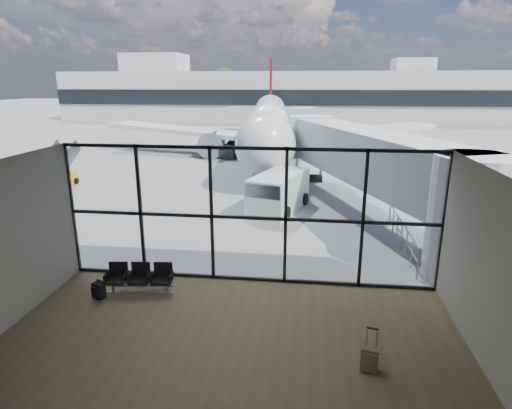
% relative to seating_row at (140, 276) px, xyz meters
% --- Properties ---
extents(ground, '(220.00, 220.00, 0.00)m').
position_rel_seating_row_xyz_m(ground, '(3.29, 41.18, -0.51)').
color(ground, slate).
rests_on(ground, ground).
extents(lounge_shell, '(12.02, 8.01, 4.51)m').
position_rel_seating_row_xyz_m(lounge_shell, '(3.29, -3.62, 2.14)').
color(lounge_shell, brown).
rests_on(lounge_shell, ground).
extents(glass_curtain_wall, '(12.10, 0.12, 4.50)m').
position_rel_seating_row_xyz_m(glass_curtain_wall, '(3.29, 1.18, 1.73)').
color(glass_curtain_wall, white).
rests_on(glass_curtain_wall, ground).
extents(jet_bridge, '(8.00, 16.50, 4.33)m').
position_rel_seating_row_xyz_m(jet_bridge, '(8.19, 8.25, 2.25)').
color(jet_bridge, '#9FA1A5').
rests_on(jet_bridge, ground).
extents(apron_railing, '(0.06, 5.46, 1.11)m').
position_rel_seating_row_xyz_m(apron_railing, '(8.89, 4.68, 0.21)').
color(apron_railing, gray).
rests_on(apron_railing, ground).
extents(far_terminal, '(80.00, 12.20, 11.00)m').
position_rel_seating_row_xyz_m(far_terminal, '(2.70, 63.15, 3.70)').
color(far_terminal, '#B3B4AF').
rests_on(far_terminal, ground).
extents(tree_0, '(4.95, 4.95, 7.12)m').
position_rel_seating_row_xyz_m(tree_0, '(-41.71, 73.18, 4.12)').
color(tree_0, '#382619').
rests_on(tree_0, ground).
extents(tree_1, '(5.61, 5.61, 8.07)m').
position_rel_seating_row_xyz_m(tree_1, '(-35.71, 73.18, 4.74)').
color(tree_1, '#382619').
rests_on(tree_1, ground).
extents(tree_2, '(6.27, 6.27, 9.03)m').
position_rel_seating_row_xyz_m(tree_2, '(-29.71, 73.18, 5.36)').
color(tree_2, '#382619').
rests_on(tree_2, ground).
extents(tree_3, '(4.95, 4.95, 7.12)m').
position_rel_seating_row_xyz_m(tree_3, '(-23.71, 73.18, 4.12)').
color(tree_3, '#382619').
rests_on(tree_3, ground).
extents(tree_4, '(5.61, 5.61, 8.07)m').
position_rel_seating_row_xyz_m(tree_4, '(-17.71, 73.18, 4.74)').
color(tree_4, '#382619').
rests_on(tree_4, ground).
extents(tree_5, '(6.27, 6.27, 9.03)m').
position_rel_seating_row_xyz_m(tree_5, '(-11.71, 73.18, 5.36)').
color(tree_5, '#382619').
rests_on(tree_5, ground).
extents(seating_row, '(2.09, 0.78, 0.93)m').
position_rel_seating_row_xyz_m(seating_row, '(0.00, 0.00, 0.00)').
color(seating_row, gray).
rests_on(seating_row, ground).
extents(backpack, '(0.44, 0.43, 0.55)m').
position_rel_seating_row_xyz_m(backpack, '(-1.09, -0.63, -0.25)').
color(backpack, black).
rests_on(backpack, ground).
extents(suitcase, '(0.43, 0.35, 1.06)m').
position_rel_seating_row_xyz_m(suitcase, '(6.68, -3.13, -0.19)').
color(suitcase, brown).
rests_on(suitcase, ground).
extents(airliner, '(30.70, 35.63, 9.18)m').
position_rel_seating_row_xyz_m(airliner, '(1.36, 28.27, 2.28)').
color(airliner, silver).
rests_on(airliner, ground).
extents(service_van, '(3.09, 4.72, 1.90)m').
position_rel_seating_row_xyz_m(service_van, '(3.64, 9.38, 0.46)').
color(service_van, beige).
rests_on(service_van, ground).
extents(belt_loader, '(2.14, 4.25, 1.87)m').
position_rel_seating_row_xyz_m(belt_loader, '(-1.62, 25.30, 0.12)').
color(belt_loader, black).
rests_on(belt_loader, ground).
extents(mobile_stairs, '(1.83, 3.23, 2.22)m').
position_rel_seating_row_xyz_m(mobile_stairs, '(-10.61, 12.82, 0.02)').
color(mobile_stairs, gold).
rests_on(mobile_stairs, ground).
extents(traffic_cone_a, '(0.36, 0.36, 0.52)m').
position_rel_seating_row_xyz_m(traffic_cone_a, '(2.52, 16.90, -0.27)').
color(traffic_cone_a, orange).
rests_on(traffic_cone_a, ground).
extents(traffic_cone_b, '(0.47, 0.47, 0.67)m').
position_rel_seating_row_xyz_m(traffic_cone_b, '(4.57, 13.65, -0.19)').
color(traffic_cone_b, '#E2520B').
rests_on(traffic_cone_b, ground).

